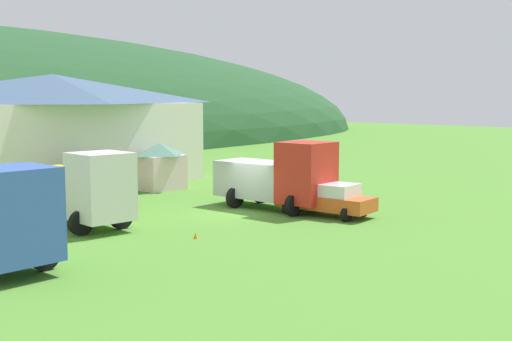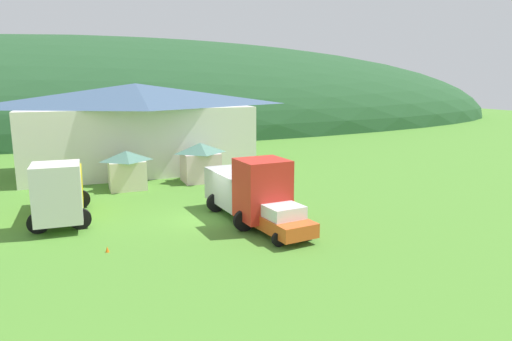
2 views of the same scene
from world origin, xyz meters
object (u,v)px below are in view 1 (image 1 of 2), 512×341
(crane_truck_red, at_px, (281,176))
(traffic_cone_mid_row, at_px, (196,239))
(depot_building, at_px, (54,129))
(play_shed_cream, at_px, (88,175))
(traffic_cone_near_pickup, at_px, (297,197))
(play_shed_pink, at_px, (160,166))
(flatbed_truck_yellow, at_px, (79,189))
(service_pickup_orange, at_px, (328,199))

(crane_truck_red, relative_size, traffic_cone_mid_row, 12.83)
(traffic_cone_mid_row, bearing_deg, crane_truck_red, 16.01)
(depot_building, height_order, traffic_cone_mid_row, depot_building)
(play_shed_cream, relative_size, traffic_cone_near_pickup, 5.61)
(play_shed_cream, distance_m, play_shed_pink, 5.59)
(flatbed_truck_yellow, height_order, crane_truck_red, crane_truck_red)
(crane_truck_red, bearing_deg, depot_building, -172.43)
(flatbed_truck_yellow, bearing_deg, traffic_cone_near_pickup, 85.63)
(play_shed_pink, bearing_deg, play_shed_cream, -174.25)
(traffic_cone_near_pickup, bearing_deg, service_pickup_orange, -124.81)
(depot_building, height_order, service_pickup_orange, depot_building)
(flatbed_truck_yellow, height_order, traffic_cone_mid_row, flatbed_truck_yellow)
(play_shed_cream, distance_m, service_pickup_orange, 14.21)
(traffic_cone_mid_row, bearing_deg, depot_building, 77.93)
(depot_building, bearing_deg, crane_truck_red, -78.17)
(service_pickup_orange, bearing_deg, crane_truck_red, -179.06)
(depot_building, height_order, play_shed_pink, depot_building)
(play_shed_cream, bearing_deg, flatbed_truck_yellow, -124.10)
(crane_truck_red, distance_m, traffic_cone_mid_row, 8.28)
(flatbed_truck_yellow, distance_m, traffic_cone_near_pickup, 13.89)
(depot_building, bearing_deg, traffic_cone_near_pickup, -63.08)
(depot_building, distance_m, flatbed_truck_yellow, 14.96)
(depot_building, xyz_separation_m, service_pickup_orange, (4.02, -20.04, -3.01))
(traffic_cone_near_pickup, height_order, traffic_cone_mid_row, traffic_cone_mid_row)
(depot_building, xyz_separation_m, play_shed_pink, (3.76, -6.54, -2.29))
(play_shed_pink, height_order, crane_truck_red, crane_truck_red)
(service_pickup_orange, height_order, traffic_cone_near_pickup, service_pickup_orange)
(play_shed_pink, relative_size, crane_truck_red, 0.44)
(play_shed_cream, distance_m, traffic_cone_near_pickup, 12.30)
(depot_building, height_order, crane_truck_red, depot_building)
(traffic_cone_near_pickup, bearing_deg, depot_building, 116.92)
(flatbed_truck_yellow, height_order, service_pickup_orange, flatbed_truck_yellow)
(play_shed_pink, height_order, flatbed_truck_yellow, flatbed_truck_yellow)
(flatbed_truck_yellow, xyz_separation_m, traffic_cone_mid_row, (1.97, -5.97, -1.75))
(flatbed_truck_yellow, distance_m, service_pickup_orange, 12.12)
(crane_truck_red, distance_m, traffic_cone_near_pickup, 4.94)
(depot_building, bearing_deg, play_shed_cream, -104.26)
(flatbed_truck_yellow, bearing_deg, traffic_cone_mid_row, 19.86)
(depot_building, bearing_deg, traffic_cone_mid_row, -102.07)
(flatbed_truck_yellow, bearing_deg, depot_building, 157.19)
(crane_truck_red, height_order, traffic_cone_mid_row, crane_truck_red)
(crane_truck_red, bearing_deg, traffic_cone_near_pickup, 115.85)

